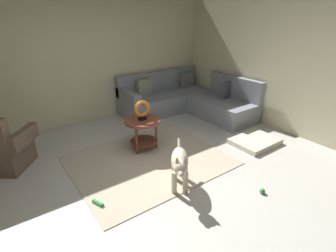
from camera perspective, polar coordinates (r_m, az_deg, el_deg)
The scene contains 12 objects.
ground_plane at distance 3.54m, azimuth -0.24°, elevation -13.89°, with size 6.00×6.00×0.10m, color beige.
wall_back at distance 5.53m, azimuth -18.91°, elevation 14.56°, with size 6.00×0.12×2.70m, color beige.
wall_right at distance 5.17m, azimuth 28.04°, elevation 12.54°, with size 0.12×6.00×2.70m, color beige.
area_rug at distance 4.06m, azimuth -4.30°, elevation -7.59°, with size 2.30×1.90×0.01m, color #BCAD93.
sectional_couch at distance 5.91m, azimuth 4.13°, elevation 5.71°, with size 2.20×2.25×0.88m.
armchair at distance 4.41m, azimuth -33.28°, elevation -4.44°, with size 1.00×0.96×0.88m.
side_table at distance 4.22m, azimuth -5.65°, elevation -0.11°, with size 0.60×0.60×0.54m.
torus_sculpture at distance 4.11m, azimuth -5.82°, elevation 3.65°, with size 0.28×0.08×0.33m.
dog_bed_mat at distance 4.79m, azimuth 18.87°, elevation -3.26°, with size 0.80×0.60×0.09m, color beige.
dog at distance 3.27m, azimuth 2.64°, elevation -8.33°, with size 0.54×0.71×0.63m.
dog_toy_ball at distance 3.58m, azimuth 20.34°, elevation -13.48°, with size 0.07×0.07×0.07m, color green.
dog_toy_rope at distance 3.32m, azimuth -15.44°, elevation -16.28°, with size 0.05×0.05×0.16m, color green.
Camera 1 is at (-1.63, -2.29, 2.11)m, focal length 27.23 mm.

